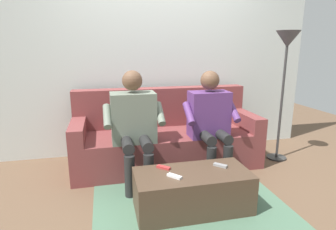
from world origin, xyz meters
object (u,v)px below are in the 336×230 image
(person_right_seated, at_px, (134,121))
(remote_red, at_px, (163,167))
(person_left_seated, at_px, (210,118))
(remote_gray, at_px, (220,165))
(couch, at_px, (165,138))
(coffee_table, at_px, (192,191))
(floor_lamp, at_px, (286,53))
(remote_white, at_px, (174,176))

(person_right_seated, xyz_separation_m, remote_red, (-0.19, 0.55, -0.29))
(person_left_seated, xyz_separation_m, remote_gray, (0.14, 0.61, -0.28))
(couch, xyz_separation_m, coffee_table, (0.00, 1.06, -0.14))
(couch, bearing_deg, remote_gray, 105.40)
(remote_red, bearing_deg, person_left_seated, -97.44)
(couch, bearing_deg, coffee_table, 90.00)
(floor_lamp, bearing_deg, couch, -8.42)
(remote_red, bearing_deg, couch, -61.25)
(person_right_seated, bearing_deg, coffee_table, 121.17)
(person_right_seated, bearing_deg, couch, -137.49)
(remote_red, distance_m, remote_gray, 0.51)
(couch, height_order, floor_lamp, floor_lamp)
(remote_white, bearing_deg, remote_red, 154.10)
(coffee_table, xyz_separation_m, person_left_seated, (-0.41, -0.67, 0.46))
(couch, distance_m, floor_lamp, 1.74)
(couch, relative_size, person_left_seated, 1.89)
(remote_white, bearing_deg, floor_lamp, 79.04)
(person_left_seated, xyz_separation_m, remote_white, (0.59, 0.73, -0.28))
(person_right_seated, distance_m, remote_gray, 0.97)
(coffee_table, distance_m, person_right_seated, 0.93)
(remote_red, height_order, remote_gray, remote_gray)
(person_left_seated, bearing_deg, coffee_table, 58.41)
(couch, height_order, remote_white, couch)
(person_left_seated, xyz_separation_m, floor_lamp, (-0.99, -0.18, 0.68))
(coffee_table, bearing_deg, remote_white, 17.80)
(couch, distance_m, remote_red, 0.96)
(person_right_seated, relative_size, remote_gray, 9.48)
(remote_gray, bearing_deg, person_right_seated, -175.81)
(remote_red, bearing_deg, remote_white, 147.43)
(person_left_seated, distance_m, floor_lamp, 1.21)
(couch, xyz_separation_m, remote_gray, (-0.28, 1.00, 0.05))
(couch, xyz_separation_m, remote_white, (0.17, 1.12, 0.05))
(coffee_table, relative_size, person_right_seated, 0.85)
(remote_gray, xyz_separation_m, floor_lamp, (-1.12, -0.80, 0.96))
(person_right_seated, xyz_separation_m, remote_gray, (-0.69, 0.62, -0.29))
(person_left_seated, height_order, person_right_seated, person_right_seated)
(coffee_table, bearing_deg, couch, -90.00)
(coffee_table, relative_size, floor_lamp, 0.63)
(remote_gray, bearing_deg, remote_red, -142.03)
(coffee_table, xyz_separation_m, floor_lamp, (-1.40, -0.85, 1.14))
(person_left_seated, height_order, remote_red, person_left_seated)
(person_left_seated, distance_m, remote_gray, 0.69)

